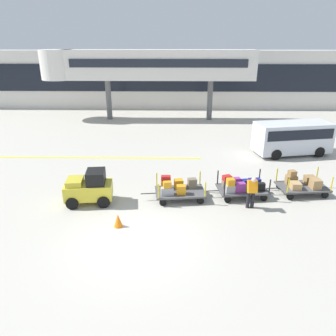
{
  "coord_description": "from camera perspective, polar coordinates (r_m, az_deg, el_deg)",
  "views": [
    {
      "loc": [
        1.45,
        -9.99,
        6.93
      ],
      "look_at": [
        1.12,
        5.2,
        0.87
      ],
      "focal_mm": 33.93,
      "sensor_mm": 36.0,
      "label": 1
    }
  ],
  "objects": [
    {
      "name": "baggage_tug",
      "position": [
        14.86,
        -13.95,
        -3.49
      ],
      "size": [
        2.21,
        1.44,
        1.58
      ],
      "color": "gold",
      "rests_on": "ground_plane"
    },
    {
      "name": "apron_lead_line",
      "position": [
        20.92,
        -13.58,
        1.79
      ],
      "size": [
        14.05,
        0.32,
        0.01
      ],
      "primitive_type": "cube",
      "rotation": [
        0.0,
        0.0,
        0.01
      ],
      "color": "yellow",
      "rests_on": "ground_plane"
    },
    {
      "name": "baggage_cart_tail",
      "position": [
        16.75,
        22.99,
        -2.65
      ],
      "size": [
        3.06,
        1.66,
        1.1
      ],
      "color": "#4C4C4F",
      "rests_on": "ground_plane"
    },
    {
      "name": "ground_plane",
      "position": [
        12.25,
        -5.94,
        -12.84
      ],
      "size": [
        120.0,
        120.0,
        0.0
      ],
      "primitive_type": "plane",
      "color": "#B2ADA0"
    },
    {
      "name": "baggage_handler",
      "position": [
        14.37,
        14.82,
        -3.98
      ],
      "size": [
        0.41,
        0.45,
        1.56
      ],
      "color": "black",
      "rests_on": "ground_plane"
    },
    {
      "name": "baggage_cart_middle",
      "position": [
        15.53,
        13.06,
        -3.24
      ],
      "size": [
        3.06,
        1.66,
        1.1
      ],
      "color": "#4C4C4F",
      "rests_on": "ground_plane"
    },
    {
      "name": "baggage_cart_lead",
      "position": [
        14.93,
        1.7,
        -3.72
      ],
      "size": [
        3.06,
        1.66,
        1.1
      ],
      "color": "#4C4C4F",
      "rests_on": "ground_plane"
    },
    {
      "name": "safety_cone_near",
      "position": [
        13.02,
        -8.95,
        -9.29
      ],
      "size": [
        0.36,
        0.36,
        0.55
      ],
      "primitive_type": "cone",
      "color": "orange",
      "rests_on": "ground_plane"
    },
    {
      "name": "jet_bridge",
      "position": [
        30.22,
        -5.12,
        17.89
      ],
      "size": [
        19.38,
        3.0,
        6.28
      ],
      "color": "silver",
      "rests_on": "ground_plane"
    },
    {
      "name": "shuttle_van",
      "position": [
        22.24,
        21.46,
        5.4
      ],
      "size": [
        5.07,
        2.78,
        2.1
      ],
      "color": "silver",
      "rests_on": "ground_plane"
    },
    {
      "name": "terminal_building",
      "position": [
        36.2,
        -1.12,
        15.61
      ],
      "size": [
        51.01,
        2.51,
        6.09
      ],
      "color": "silver",
      "rests_on": "ground_plane"
    }
  ]
}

